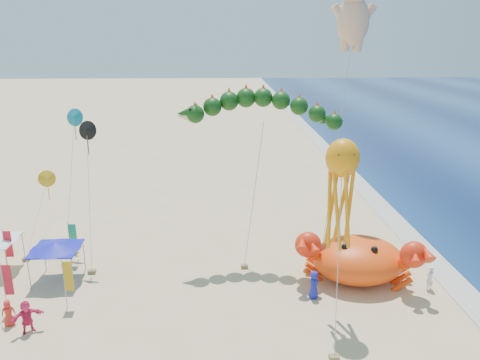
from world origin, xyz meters
The scene contains 10 objects.
ground centered at (0.00, 0.00, 0.00)m, with size 320.00×320.00×0.00m, color #D1B784.
foam_strip centered at (12.00, 0.00, 0.01)m, with size 320.00×320.00×0.00m, color silver.
crab_inflatable centered at (5.72, 0.13, 1.58)m, with size 8.16×6.40×3.58m.
dragon_kite centered at (-0.45, 4.11, 10.54)m, with size 11.31×3.37×11.79m.
cherub_kite centered at (6.19, 6.97, 17.16)m, with size 3.37×3.95×19.56m.
octopus_kite centered at (3.18, -3.67, 7.85)m, with size 2.04×5.13×10.43m.
canopy_blue centered at (-14.10, 1.06, 2.44)m, with size 3.24×3.24×2.71m.
feather_flags centered at (-14.84, 0.08, 2.01)m, with size 5.98×6.07×3.20m.
beachgoers centered at (-8.62, -2.31, 0.88)m, with size 25.95×10.97×1.88m.
small_kites centered at (-16.18, 3.72, 6.84)m, with size 9.02×11.91×10.59m.
Camera 1 is at (-3.26, -27.32, 15.50)m, focal length 35.00 mm.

